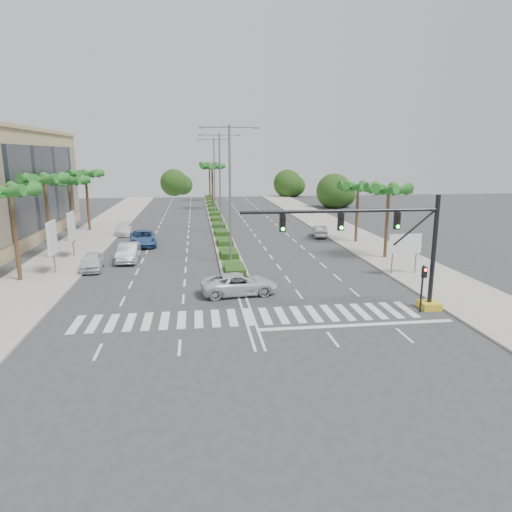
{
  "coord_description": "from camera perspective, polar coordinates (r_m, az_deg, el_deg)",
  "views": [
    {
      "loc": [
        -2.97,
        -25.81,
        9.56
      ],
      "look_at": [
        0.87,
        3.29,
        3.0
      ],
      "focal_mm": 32.0,
      "sensor_mm": 36.0,
      "label": 1
    }
  ],
  "objects": [
    {
      "name": "car_right",
      "position": [
        54.47,
        7.94,
        3.08
      ],
      "size": [
        1.96,
        4.22,
        1.34
      ],
      "primitive_type": "imported",
      "rotation": [
        0.0,
        0.0,
        3.0
      ],
      "color": "#A0A1A5",
      "rests_on": "ground"
    },
    {
      "name": "palm_left_mid",
      "position": [
        45.92,
        -24.92,
        8.34
      ],
      "size": [
        4.57,
        4.68,
        7.95
      ],
      "color": "brown",
      "rests_on": "ground"
    },
    {
      "name": "billboard_near",
      "position": [
        40.08,
        -24.13,
        2.01
      ],
      "size": [
        0.18,
        2.1,
        4.35
      ],
      "color": "slate",
      "rests_on": "ground"
    },
    {
      "name": "palm_left_near",
      "position": [
        38.39,
        -28.34,
        6.81
      ],
      "size": [
        4.57,
        4.68,
        7.55
      ],
      "color": "brown",
      "rests_on": "ground"
    },
    {
      "name": "median",
      "position": [
        71.5,
        -5.09,
        4.94
      ],
      "size": [
        2.2,
        75.0,
        0.2
      ],
      "primitive_type": "cube",
      "color": "gray",
      "rests_on": "ground"
    },
    {
      "name": "median_grass",
      "position": [
        71.49,
        -5.09,
        5.04
      ],
      "size": [
        1.8,
        75.0,
        0.04
      ],
      "primitive_type": "cube",
      "color": "#2B511B",
      "rests_on": "median"
    },
    {
      "name": "car_parked_d",
      "position": [
        57.77,
        -16.24,
        3.23
      ],
      "size": [
        2.18,
        4.68,
        1.32
      ],
      "primitive_type": "imported",
      "rotation": [
        0.0,
        0.0,
        0.07
      ],
      "color": "white",
      "rests_on": "ground"
    },
    {
      "name": "car_crossing",
      "position": [
        31.79,
        -2.1,
        -3.52
      ],
      "size": [
        5.56,
        3.01,
        1.48
      ],
      "primitive_type": "imported",
      "rotation": [
        0.0,
        0.0,
        1.68
      ],
      "color": "silver",
      "rests_on": "ground"
    },
    {
      "name": "palm_left_end",
      "position": [
        61.38,
        -20.53,
        9.31
      ],
      "size": [
        4.57,
        4.68,
        7.75
      ],
      "color": "brown",
      "rests_on": "ground"
    },
    {
      "name": "footpath_left",
      "position": [
        48.36,
        -22.0,
        0.35
      ],
      "size": [
        6.0,
        120.0,
        0.15
      ],
      "primitive_type": "cube",
      "color": "gray",
      "rests_on": "ground"
    },
    {
      "name": "palm_right_far",
      "position": [
        51.04,
        12.65,
        8.2
      ],
      "size": [
        4.57,
        4.68,
        6.75
      ],
      "color": "brown",
      "rests_on": "ground"
    },
    {
      "name": "streetlight_far",
      "position": [
        71.93,
        -5.23,
        10.35
      ],
      "size": [
        5.1,
        0.25,
        12.0
      ],
      "color": "slate",
      "rests_on": "ground"
    },
    {
      "name": "car_parked_c",
      "position": [
        50.16,
        -13.96,
        2.16
      ],
      "size": [
        3.4,
        6.06,
        1.6
      ],
      "primitive_type": "imported",
      "rotation": [
        0.0,
        0.0,
        0.13
      ],
      "color": "#2F5590",
      "rests_on": "ground"
    },
    {
      "name": "direction_sign",
      "position": [
        38.27,
        18.13,
        1.26
      ],
      "size": [
        2.7,
        0.11,
        3.4
      ],
      "color": "slate",
      "rests_on": "ground"
    },
    {
      "name": "palm_left_far",
      "position": [
        53.64,
        -22.37,
        8.39
      ],
      "size": [
        4.57,
        4.68,
        7.35
      ],
      "color": "brown",
      "rests_on": "ground"
    },
    {
      "name": "streetlight_near",
      "position": [
        40.02,
        -3.28,
        8.63
      ],
      "size": [
        5.1,
        0.25,
        12.0
      ],
      "color": "slate",
      "rests_on": "ground"
    },
    {
      "name": "palm_median_a",
      "position": [
        80.9,
        -5.51,
        10.85
      ],
      "size": [
        4.57,
        4.68,
        8.05
      ],
      "color": "brown",
      "rests_on": "ground"
    },
    {
      "name": "palm_median_b",
      "position": [
        95.89,
        -5.85,
        11.1
      ],
      "size": [
        4.57,
        4.68,
        8.05
      ],
      "color": "brown",
      "rests_on": "ground"
    },
    {
      "name": "signal_gantry",
      "position": [
        29.21,
        17.45,
        -0.05
      ],
      "size": [
        12.6,
        1.2,
        7.2
      ],
      "color": "gold",
      "rests_on": "ground"
    },
    {
      "name": "car_parked_b",
      "position": [
        43.23,
        -15.66,
        0.46
      ],
      "size": [
        1.77,
        4.98,
        1.64
      ],
      "primitive_type": "imported",
      "rotation": [
        0.0,
        0.0,
        0.01
      ],
      "color": "silver",
      "rests_on": "ground"
    },
    {
      "name": "palm_right_near",
      "position": [
        43.61,
        16.28,
        7.69
      ],
      "size": [
        4.57,
        4.68,
        7.05
      ],
      "color": "brown",
      "rests_on": "ground"
    },
    {
      "name": "pedestrian_signal",
      "position": [
        29.54,
        20.16,
        -2.94
      ],
      "size": [
        0.28,
        0.36,
        3.0
      ],
      "color": "black",
      "rests_on": "ground"
    },
    {
      "name": "streetlight_mid",
      "position": [
        55.96,
        -4.53,
        9.74
      ],
      "size": [
        5.1,
        0.25,
        12.0
      ],
      "color": "slate",
      "rests_on": "ground"
    },
    {
      "name": "car_parked_a",
      "position": [
        40.8,
        -19.82,
        -0.66
      ],
      "size": [
        2.09,
        4.44,
        1.47
      ],
      "primitive_type": "imported",
      "rotation": [
        0.0,
        0.0,
        0.09
      ],
      "color": "silver",
      "rests_on": "ground"
    },
    {
      "name": "footpath_right",
      "position": [
        50.19,
        13.86,
        1.33
      ],
      "size": [
        6.0,
        120.0,
        0.15
      ],
      "primitive_type": "cube",
      "color": "gray",
      "rests_on": "ground"
    },
    {
      "name": "ground",
      "position": [
        27.69,
        -0.9,
        -7.6
      ],
      "size": [
        160.0,
        160.0,
        0.0
      ],
      "primitive_type": "plane",
      "color": "#333335",
      "rests_on": "ground"
    },
    {
      "name": "billboard_far",
      "position": [
        45.78,
        -22.06,
        3.39
      ],
      "size": [
        0.18,
        2.1,
        4.35
      ],
      "color": "slate",
      "rests_on": "ground"
    }
  ]
}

